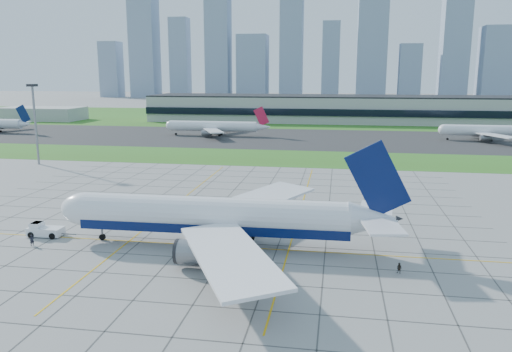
{
  "coord_description": "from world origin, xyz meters",
  "views": [
    {
      "loc": [
        25.52,
        -80.38,
        28.71
      ],
      "look_at": [
        8.2,
        23.96,
        7.0
      ],
      "focal_mm": 35.0,
      "sensor_mm": 36.0,
      "label": 1
    }
  ],
  "objects_px": {
    "light_mast": "(35,114)",
    "distant_jet_2": "(485,130)",
    "airliner": "(216,217)",
    "pushback_tug": "(44,230)",
    "crew_far": "(399,268)",
    "crew_near": "(32,240)",
    "distant_jet_1": "(214,126)"
  },
  "relations": [
    {
      "from": "light_mast",
      "to": "distant_jet_2",
      "type": "distance_m",
      "value": 180.28
    },
    {
      "from": "airliner",
      "to": "pushback_tug",
      "type": "height_order",
      "value": "airliner"
    },
    {
      "from": "crew_far",
      "to": "airliner",
      "type": "bearing_deg",
      "value": -159.26
    },
    {
      "from": "pushback_tug",
      "to": "airliner",
      "type": "bearing_deg",
      "value": -0.81
    },
    {
      "from": "crew_near",
      "to": "distant_jet_2",
      "type": "xyz_separation_m",
      "value": [
        113.93,
        156.81,
        3.52
      ]
    },
    {
      "from": "light_mast",
      "to": "distant_jet_1",
      "type": "xyz_separation_m",
      "value": [
        37.63,
        83.09,
        -11.69
      ]
    },
    {
      "from": "pushback_tug",
      "to": "crew_far",
      "type": "bearing_deg",
      "value": -7.66
    },
    {
      "from": "distant_jet_2",
      "to": "airliner",
      "type": "bearing_deg",
      "value": -118.67
    },
    {
      "from": "light_mast",
      "to": "distant_jet_2",
      "type": "bearing_deg",
      "value": 28.15
    },
    {
      "from": "crew_near",
      "to": "light_mast",
      "type": "bearing_deg",
      "value": 73.58
    },
    {
      "from": "light_mast",
      "to": "distant_jet_2",
      "type": "height_order",
      "value": "light_mast"
    },
    {
      "from": "crew_near",
      "to": "crew_far",
      "type": "distance_m",
      "value": 60.31
    },
    {
      "from": "pushback_tug",
      "to": "crew_near",
      "type": "xyz_separation_m",
      "value": [
        0.95,
        -5.09,
        -0.14
      ]
    },
    {
      "from": "airliner",
      "to": "pushback_tug",
      "type": "bearing_deg",
      "value": 179.19
    },
    {
      "from": "crew_near",
      "to": "distant_jet_2",
      "type": "distance_m",
      "value": 193.86
    },
    {
      "from": "light_mast",
      "to": "distant_jet_1",
      "type": "distance_m",
      "value": 91.96
    },
    {
      "from": "crew_near",
      "to": "distant_jet_1",
      "type": "height_order",
      "value": "distant_jet_1"
    },
    {
      "from": "pushback_tug",
      "to": "distant_jet_2",
      "type": "height_order",
      "value": "distant_jet_2"
    },
    {
      "from": "pushback_tug",
      "to": "distant_jet_2",
      "type": "bearing_deg",
      "value": 52.01
    },
    {
      "from": "crew_near",
      "to": "distant_jet_1",
      "type": "distance_m",
      "value": 155.24
    },
    {
      "from": "crew_far",
      "to": "distant_jet_1",
      "type": "bearing_deg",
      "value": 147.96
    },
    {
      "from": "light_mast",
      "to": "pushback_tug",
      "type": "height_order",
      "value": "light_mast"
    },
    {
      "from": "distant_jet_1",
      "to": "distant_jet_2",
      "type": "distance_m",
      "value": 121.0
    },
    {
      "from": "distant_jet_1",
      "to": "airliner",
      "type": "bearing_deg",
      "value": -75.76
    },
    {
      "from": "crew_near",
      "to": "distant_jet_2",
      "type": "height_order",
      "value": "distant_jet_2"
    },
    {
      "from": "light_mast",
      "to": "airliner",
      "type": "height_order",
      "value": "light_mast"
    },
    {
      "from": "airliner",
      "to": "distant_jet_1",
      "type": "xyz_separation_m",
      "value": [
        -38.04,
        149.92,
        -0.63
      ]
    },
    {
      "from": "pushback_tug",
      "to": "distant_jet_2",
      "type": "xyz_separation_m",
      "value": [
        114.88,
        151.73,
        3.37
      ]
    },
    {
      "from": "crew_near",
      "to": "distant_jet_1",
      "type": "relative_size",
      "value": 0.04
    },
    {
      "from": "airliner",
      "to": "pushback_tug",
      "type": "relative_size",
      "value": 6.69
    },
    {
      "from": "crew_near",
      "to": "crew_far",
      "type": "xyz_separation_m",
      "value": [
        60.27,
        -2.21,
        -0.15
      ]
    },
    {
      "from": "light_mast",
      "to": "crew_far",
      "type": "distance_m",
      "value": 129.43
    }
  ]
}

